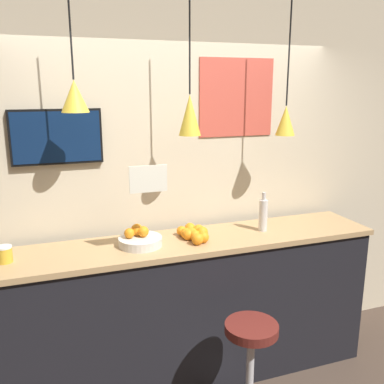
% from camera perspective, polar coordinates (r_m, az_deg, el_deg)
% --- Properties ---
extents(back_wall, '(8.00, 0.06, 2.90)m').
position_cam_1_polar(back_wall, '(3.34, -2.18, 1.22)').
color(back_wall, beige).
rests_on(back_wall, ground_plane).
extents(service_counter, '(2.77, 0.54, 1.12)m').
position_cam_1_polar(service_counter, '(3.32, 0.00, -15.38)').
color(service_counter, black).
rests_on(service_counter, ground_plane).
extents(bar_stool, '(0.36, 0.36, 0.75)m').
position_cam_1_polar(bar_stool, '(2.93, 7.80, -21.11)').
color(bar_stool, '#B7B7BC').
rests_on(bar_stool, ground_plane).
extents(fruit_bowl, '(0.30, 0.30, 0.14)m').
position_cam_1_polar(fruit_bowl, '(2.98, -6.99, -6.29)').
color(fruit_bowl, beige).
rests_on(fruit_bowl, service_counter).
extents(orange_pile, '(0.20, 0.32, 0.09)m').
position_cam_1_polar(orange_pile, '(3.08, 0.23, -5.53)').
color(orange_pile, orange).
rests_on(orange_pile, service_counter).
extents(juice_bottle, '(0.07, 0.07, 0.30)m').
position_cam_1_polar(juice_bottle, '(3.27, 9.47, -2.98)').
color(juice_bottle, silver).
rests_on(juice_bottle, service_counter).
extents(spread_jar, '(0.09, 0.09, 0.10)m').
position_cam_1_polar(spread_jar, '(2.92, -23.72, -7.61)').
color(spread_jar, gold).
rests_on(spread_jar, service_counter).
extents(pendant_lamp_left, '(0.17, 0.17, 0.78)m').
position_cam_1_polar(pendant_lamp_left, '(2.78, -15.39, 12.31)').
color(pendant_lamp_left, black).
extents(pendant_lamp_middle, '(0.15, 0.15, 0.95)m').
position_cam_1_polar(pendant_lamp_middle, '(2.94, -0.30, 10.33)').
color(pendant_lamp_middle, black).
extents(pendant_lamp_right, '(0.14, 0.14, 0.97)m').
position_cam_1_polar(pendant_lamp_right, '(3.27, 12.38, 9.45)').
color(pendant_lamp_right, black).
extents(mounted_tv, '(0.61, 0.04, 0.38)m').
position_cam_1_polar(mounted_tv, '(3.08, -17.59, 7.01)').
color(mounted_tv, black).
extents(hanging_menu_board, '(0.24, 0.01, 0.17)m').
position_cam_1_polar(hanging_menu_board, '(2.67, -5.84, 1.75)').
color(hanging_menu_board, white).
extents(wall_poster, '(0.62, 0.01, 0.59)m').
position_cam_1_polar(wall_poster, '(3.40, 5.98, 12.40)').
color(wall_poster, '#C64C3D').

